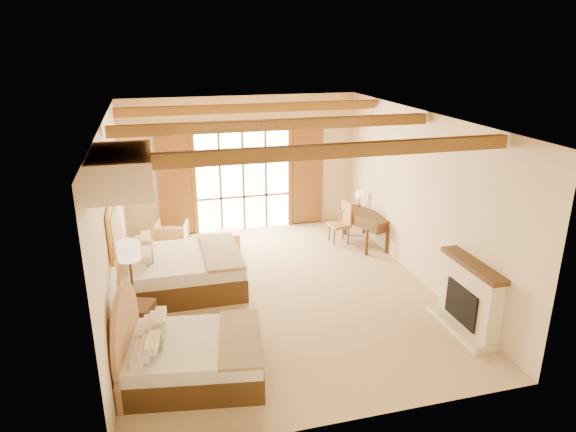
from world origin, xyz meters
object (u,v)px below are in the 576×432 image
object	(u,v)px
bed_far	(171,268)
armchair	(171,236)
desk	(366,227)
nightstand	(138,321)
bed_near	(184,354)

from	to	relation	value
bed_far	armchair	size ratio (longest dim) A/B	3.24
bed_far	desk	world-z (taller)	bed_far
bed_far	nightstand	size ratio (longest dim) A/B	3.96
desk	nightstand	bearing A→B (deg)	-170.39
nightstand	desk	size ratio (longest dim) A/B	0.39
nightstand	armchair	distance (m)	3.54
armchair	desk	size ratio (longest dim) A/B	0.48
bed_near	desk	xyz separation A→B (m)	(4.33, 3.91, 0.01)
nightstand	armchair	size ratio (longest dim) A/B	0.82
bed_far	nightstand	bearing A→B (deg)	-111.26
bed_near	desk	world-z (taller)	bed_near
armchair	bed_far	bearing A→B (deg)	100.16
bed_near	desk	size ratio (longest dim) A/B	1.44
bed_near	armchair	size ratio (longest dim) A/B	3.00
armchair	desk	distance (m)	4.34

